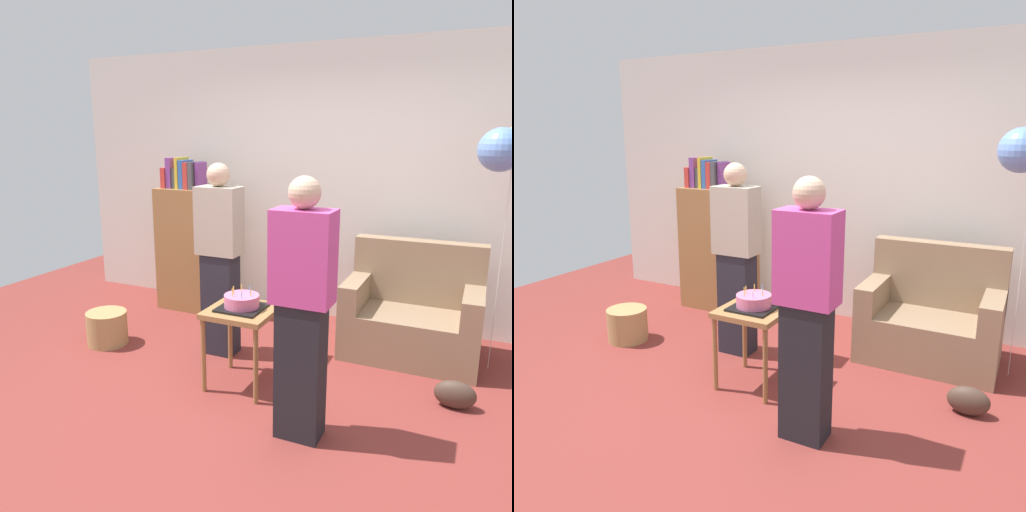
{
  "view_description": "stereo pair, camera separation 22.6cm",
  "coord_description": "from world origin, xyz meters",
  "views": [
    {
      "loc": [
        1.36,
        -2.8,
        1.86
      ],
      "look_at": [
        -0.19,
        0.55,
        0.95
      ],
      "focal_mm": 35.07,
      "sensor_mm": 36.0,
      "label": 1
    },
    {
      "loc": [
        1.56,
        -2.7,
        1.86
      ],
      "look_at": [
        -0.19,
        0.55,
        0.95
      ],
      "focal_mm": 35.07,
      "sensor_mm": 36.0,
      "label": 2
    }
  ],
  "objects": [
    {
      "name": "wall_back",
      "position": [
        0.0,
        2.05,
        1.35
      ],
      "size": [
        6.0,
        0.1,
        2.7
      ],
      "primitive_type": "cube",
      "color": "silver",
      "rests_on": "ground_plane"
    },
    {
      "name": "person_holding_cake",
      "position": [
        0.43,
        -0.13,
        0.83
      ],
      "size": [
        0.36,
        0.22,
        1.63
      ],
      "rotation": [
        0.0,
        0.0,
        2.74
      ],
      "color": "black",
      "rests_on": "ground_plane"
    },
    {
      "name": "birthday_cake",
      "position": [
        -0.19,
        0.3,
        0.66
      ],
      "size": [
        0.32,
        0.32,
        0.17
      ],
      "color": "black",
      "rests_on": "side_table"
    },
    {
      "name": "side_table",
      "position": [
        -0.19,
        0.3,
        0.51
      ],
      "size": [
        0.48,
        0.48,
        0.61
      ],
      "color": "olive",
      "rests_on": "ground_plane"
    },
    {
      "name": "person_blowing_candles",
      "position": [
        -0.61,
        0.75,
        0.83
      ],
      "size": [
        0.36,
        0.22,
        1.63
      ],
      "rotation": [
        0.0,
        0.0,
        0.06
      ],
      "color": "#23232D",
      "rests_on": "ground_plane"
    },
    {
      "name": "couch",
      "position": [
        0.89,
        1.4,
        0.34
      ],
      "size": [
        1.1,
        0.7,
        0.96
      ],
      "color": "#8C7054",
      "rests_on": "ground_plane"
    },
    {
      "name": "bookshelf",
      "position": [
        -1.39,
        1.62,
        0.7
      ],
      "size": [
        0.8,
        0.36,
        1.62
      ],
      "color": "olive",
      "rests_on": "ground_plane"
    },
    {
      "name": "handbag",
      "position": [
        1.3,
        0.62,
        0.1
      ],
      "size": [
        0.28,
        0.14,
        0.2
      ],
      "primitive_type": "ellipsoid",
      "color": "#473328",
      "rests_on": "ground_plane"
    },
    {
      "name": "wicker_basket",
      "position": [
        -1.63,
        0.47,
        0.15
      ],
      "size": [
        0.36,
        0.36,
        0.3
      ],
      "primitive_type": "cylinder",
      "color": "#A88451",
      "rests_on": "ground_plane"
    },
    {
      "name": "ground_plane",
      "position": [
        0.0,
        0.0,
        0.0
      ],
      "size": [
        8.0,
        8.0,
        0.0
      ],
      "primitive_type": "plane",
      "color": "maroon"
    }
  ]
}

